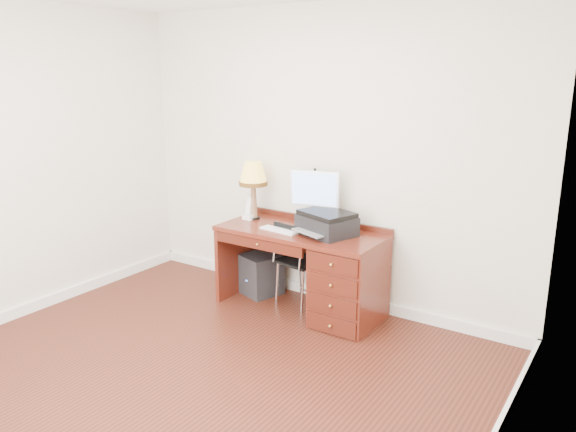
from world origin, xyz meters
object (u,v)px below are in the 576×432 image
Objects in this scene: desk at (332,273)px; chair at (298,256)px; monitor at (315,192)px; leg_lamp at (253,177)px; equipment_box at (261,274)px; phone at (249,213)px; printer at (327,223)px.

desk is 1.87× the size of chair.
monitor is 0.94× the size of leg_lamp.
equipment_box is at bearing 172.76° from monitor.
phone is (-0.93, 0.04, 0.40)m from desk.
printer is at bearing -4.52° from leg_lamp.
phone is (-0.03, -0.03, -0.34)m from leg_lamp.
desk is at bearing -4.87° from leg_lamp.
chair is (-0.38, 0.03, 0.07)m from desk.
equipment_box is at bearing 173.49° from desk.
leg_lamp is 0.69× the size of chair.
chair reaches higher than equipment_box.
leg_lamp is at bearing -143.84° from equipment_box.
desk is 2.89× the size of monitor.
desk is at bearing 12.09° from equipment_box.
chair is at bearing -0.34° from phone.
printer is at bearing 170.86° from desk.
desk is 0.73m from monitor.
equipment_box is (0.09, 0.05, -0.62)m from phone.
phone reaches higher than printer.
printer is 0.87m from phone.
leg_lamp is 0.34m from phone.
chair is at bearing -165.18° from printer.
equipment_box is (-0.47, 0.06, -0.29)m from chair.
leg_lamp is (-0.90, 0.08, 0.74)m from desk.
monitor is 0.95× the size of printer.
monitor reaches higher than chair.
equipment_box is (-0.84, 0.10, -0.22)m from desk.
phone is at bearing -130.52° from equipment_box.
printer is at bearing -45.14° from monitor.
monitor is at bearing 5.79° from leg_lamp.
equipment_box is (-0.77, 0.09, -0.65)m from printer.
monitor is 2.45× the size of phone.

